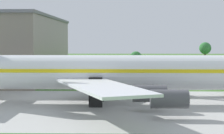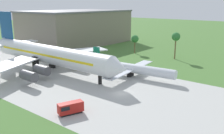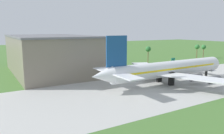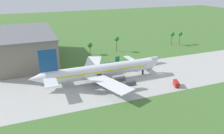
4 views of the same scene
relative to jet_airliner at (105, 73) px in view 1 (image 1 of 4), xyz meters
name	(u,v)px [view 1 (image 1 of 4)]	position (x,y,z in m)	size (l,w,h in m)	color
jet_airliner	(105,73)	(0.00, 0.00, 0.00)	(70.81, 54.59, 20.27)	white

